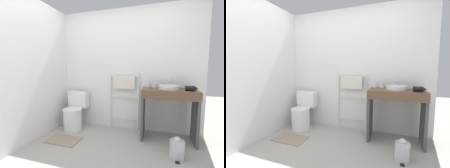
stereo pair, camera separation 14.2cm
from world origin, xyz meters
TOP-DOWN VIEW (x-y plane):
  - wall_back at (0.00, 1.56)m, footprint 2.92×0.12m
  - wall_side at (-1.40, 0.75)m, footprint 0.12×2.22m
  - toilet at (-0.97, 1.18)m, footprint 0.41×0.54m
  - towel_radiator at (0.00, 1.45)m, footprint 0.60×0.06m
  - vanity_counter at (0.83, 1.20)m, footprint 0.88×0.53m
  - sink_basin at (0.83, 1.23)m, footprint 0.34×0.34m
  - faucet at (0.83, 1.42)m, footprint 0.02×0.10m
  - cup_near_wall at (0.47, 1.39)m, footprint 0.08×0.08m
  - cup_near_edge at (0.59, 1.37)m, footprint 0.07×0.07m
  - hair_dryer at (1.14, 1.14)m, footprint 0.19×0.17m
  - trash_bin at (0.92, 0.66)m, footprint 0.19×0.22m
  - bath_mat at (-0.88, 0.65)m, footprint 0.56×0.36m

SIDE VIEW (x-z plane):
  - bath_mat at x=-0.88m, z-range 0.00..0.01m
  - trash_bin at x=0.92m, z-range -0.02..0.29m
  - toilet at x=-0.97m, z-range -0.05..0.70m
  - vanity_counter at x=0.83m, z-range 0.15..1.03m
  - towel_radiator at x=0.00m, z-range 0.27..1.40m
  - sink_basin at x=0.83m, z-range 0.88..0.95m
  - hair_dryer at x=1.14m, z-range 0.88..0.96m
  - cup_near_wall at x=0.47m, z-range 0.88..0.97m
  - cup_near_edge at x=0.59m, z-range 0.88..0.98m
  - faucet at x=0.83m, z-range 0.90..1.05m
  - wall_back at x=0.00m, z-range 0.00..2.40m
  - wall_side at x=-1.40m, z-range 0.00..2.40m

